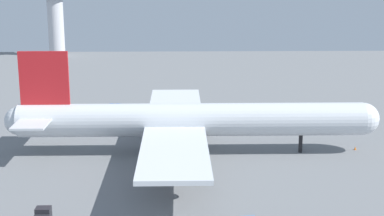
{
  "coord_description": "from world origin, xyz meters",
  "views": [
    {
      "loc": [
        -2.3,
        -98.35,
        31.92
      ],
      "look_at": [
        0.0,
        0.0,
        8.3
      ],
      "focal_mm": 53.76,
      "sensor_mm": 36.0,
      "label": 1
    }
  ],
  "objects_px": {
    "control_tower": "(55,12)",
    "cargo_loader": "(116,107)",
    "cargo_airplane": "(189,120)",
    "safety_cone_nose": "(355,148)"
  },
  "relations": [
    {
      "from": "cargo_airplane",
      "to": "cargo_loader",
      "type": "xyz_separation_m",
      "value": [
        -16.47,
        31.42,
        -5.03
      ]
    },
    {
      "from": "safety_cone_nose",
      "to": "control_tower",
      "type": "xyz_separation_m",
      "value": [
        -78.77,
        120.99,
        16.29
      ]
    },
    {
      "from": "cargo_airplane",
      "to": "control_tower",
      "type": "distance_m",
      "value": 131.85
    },
    {
      "from": "safety_cone_nose",
      "to": "control_tower",
      "type": "bearing_deg",
      "value": 123.07
    },
    {
      "from": "cargo_loader",
      "to": "control_tower",
      "type": "distance_m",
      "value": 97.47
    },
    {
      "from": "control_tower",
      "to": "cargo_loader",
      "type": "bearing_deg",
      "value": -70.6
    },
    {
      "from": "cargo_airplane",
      "to": "safety_cone_nose",
      "type": "relative_size",
      "value": 110.86
    },
    {
      "from": "cargo_loader",
      "to": "control_tower",
      "type": "bearing_deg",
      "value": 109.4
    },
    {
      "from": "cargo_airplane",
      "to": "safety_cone_nose",
      "type": "xyz_separation_m",
      "value": [
        30.33,
        1.18,
        -5.76
      ]
    },
    {
      "from": "cargo_loader",
      "to": "control_tower",
      "type": "xyz_separation_m",
      "value": [
        -31.97,
        90.75,
        15.56
      ]
    }
  ]
}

